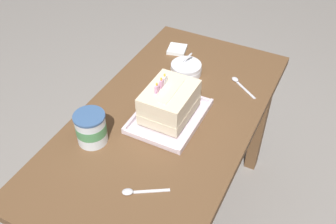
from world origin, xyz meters
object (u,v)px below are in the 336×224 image
ice_cream_tub (91,128)px  serving_spoon_near_tray (133,192)px  serving_spoon_by_bowls (238,82)px  napkin_pile (177,49)px  foil_tray (169,117)px  birthday_cake (169,102)px  bowl_stack (186,69)px

ice_cream_tub → serving_spoon_near_tray: bearing=-118.5°
serving_spoon_by_bowls → napkin_pile: napkin_pile is taller
foil_tray → ice_cream_tub: 0.30m
birthday_cake → serving_spoon_by_bowls: size_ratio=1.54×
birthday_cake → bowl_stack: 0.31m
foil_tray → serving_spoon_near_tray: size_ratio=2.20×
serving_spoon_near_tray → napkin_pile: size_ratio=1.38×
foil_tray → serving_spoon_by_bowls: 0.37m
ice_cream_tub → napkin_pile: size_ratio=1.19×
birthday_cake → serving_spoon_near_tray: bearing=-171.5°
napkin_pile → bowl_stack: bearing=-141.9°
bowl_stack → foil_tray: bearing=-167.6°
foil_tray → birthday_cake: bearing=90.0°
bowl_stack → serving_spoon_by_bowls: 0.23m
birthday_cake → serving_spoon_near_tray: size_ratio=1.51×
bowl_stack → ice_cream_tub: ice_cream_tub is taller
birthday_cake → serving_spoon_by_bowls: bearing=-26.2°
bowl_stack → ice_cream_tub: bearing=166.3°
serving_spoon_by_bowls → serving_spoon_near_tray: bearing=171.0°
birthday_cake → serving_spoon_by_bowls: 0.37m
foil_tray → serving_spoon_near_tray: bearing=-171.5°
bowl_stack → napkin_pile: bearing=38.1°
bowl_stack → serving_spoon_near_tray: size_ratio=0.96×
birthday_cake → ice_cream_tub: size_ratio=1.75×
bowl_stack → serving_spoon_near_tray: bearing=-169.7°
birthday_cake → bowl_stack: bearing=12.4°
ice_cream_tub → serving_spoon_near_tray: 0.28m
serving_spoon_near_tray → napkin_pile: bearing=16.1°
serving_spoon_near_tray → serving_spoon_by_bowls: (0.69, -0.11, -0.00)m
birthday_cake → ice_cream_tub: birthday_cake is taller
ice_cream_tub → napkin_pile: 0.66m
bowl_stack → serving_spoon_by_bowls: (0.03, -0.23, -0.02)m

